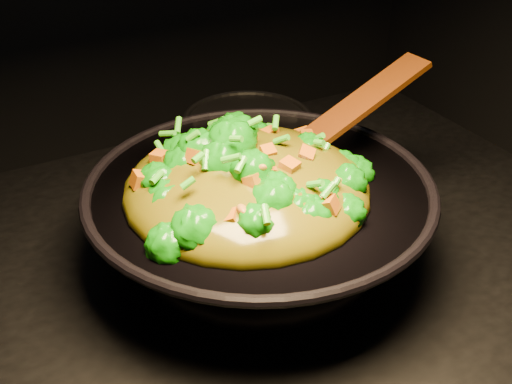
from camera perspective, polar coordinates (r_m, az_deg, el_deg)
wok at (r=0.91m, az=0.30°, el=-2.99°), size 0.54×0.54×0.13m
stir_fry at (r=0.83m, az=-0.86°, el=3.20°), size 0.43×0.43×0.11m
spatula at (r=0.94m, az=7.21°, el=6.28°), size 0.31×0.07×0.13m
back_pot at (r=1.13m, az=-0.72°, el=4.02°), size 0.25×0.25×0.12m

